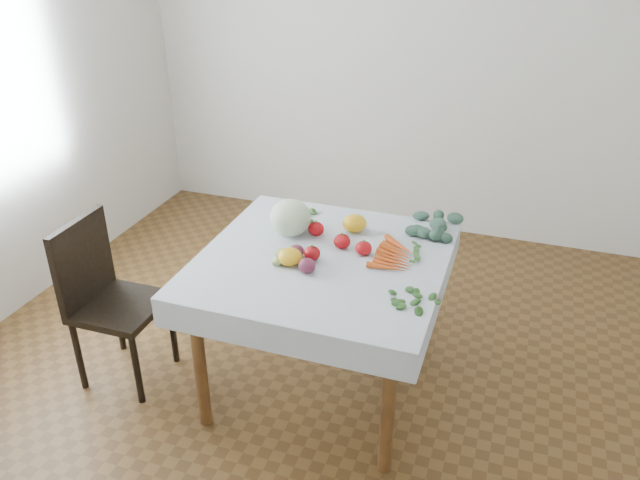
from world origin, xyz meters
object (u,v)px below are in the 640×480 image
object	(u,v)px
chair	(104,291)
cabbage	(291,218)
heirloom_back	(355,223)
table	(322,276)
carrot_bunch	(395,256)

from	to	relation	value
chair	cabbage	xyz separation A→B (m)	(0.84, 0.43, 0.35)
chair	heirloom_back	bearing A→B (deg)	26.52
chair	cabbage	bearing A→B (deg)	26.86
chair	heirloom_back	size ratio (longest dim) A/B	7.16
chair	heirloom_back	distance (m)	1.30
table	chair	size ratio (longest dim) A/B	1.14
table	heirloom_back	xyz separation A→B (m)	(0.07, 0.31, 0.15)
chair	table	bearing A→B (deg)	13.36
cabbage	heirloom_back	distance (m)	0.32
heirloom_back	carrot_bunch	size ratio (longest dim) A/B	0.38
chair	carrot_bunch	world-z (taller)	chair
table	heirloom_back	bearing A→B (deg)	78.16
chair	cabbage	distance (m)	1.00
heirloom_back	carrot_bunch	xyz separation A→B (m)	(0.26, -0.21, -0.03)
table	carrot_bunch	xyz separation A→B (m)	(0.32, 0.10, 0.12)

